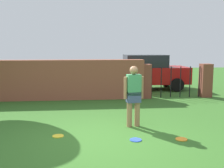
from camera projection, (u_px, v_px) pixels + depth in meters
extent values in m
plane|color=#336623|center=(100.00, 139.00, 6.12)|extent=(40.00, 40.00, 0.00)
cube|color=brown|center=(56.00, 80.00, 10.63)|extent=(7.03, 0.50, 1.59)
cylinder|color=#9E704C|center=(129.00, 111.00, 7.04)|extent=(0.14, 0.14, 0.85)
cylinder|color=#9E704C|center=(137.00, 111.00, 7.09)|extent=(0.14, 0.14, 0.85)
cube|color=#3F4C72|center=(134.00, 97.00, 7.01)|extent=(0.39, 0.27, 0.28)
cube|color=#3F8C59|center=(134.00, 85.00, 6.96)|extent=(0.39, 0.27, 0.55)
sphere|color=#9E704C|center=(134.00, 70.00, 6.91)|extent=(0.22, 0.22, 0.22)
cylinder|color=#9E704C|center=(125.00, 88.00, 6.92)|extent=(0.09, 0.09, 0.58)
cylinder|color=#9E704C|center=(142.00, 87.00, 7.03)|extent=(0.09, 0.09, 0.58)
cube|color=brown|center=(145.00, 81.00, 10.99)|extent=(0.44, 0.44, 1.40)
cube|color=brown|center=(206.00, 80.00, 11.23)|extent=(0.44, 0.44, 1.40)
cylinder|color=black|center=(152.00, 82.00, 11.02)|extent=(0.04, 0.04, 1.30)
cylinder|color=black|center=(161.00, 82.00, 11.06)|extent=(0.04, 0.04, 1.30)
cylinder|color=black|center=(171.00, 82.00, 11.10)|extent=(0.04, 0.04, 1.30)
cylinder|color=black|center=(180.00, 82.00, 11.14)|extent=(0.04, 0.04, 1.30)
cylinder|color=black|center=(190.00, 82.00, 11.17)|extent=(0.04, 0.04, 1.30)
cylinder|color=black|center=(199.00, 82.00, 11.21)|extent=(0.04, 0.04, 1.30)
cube|color=#A51111|center=(145.00, 75.00, 13.20)|extent=(4.22, 1.74, 0.80)
cube|color=#1E2328|center=(145.00, 61.00, 13.10)|extent=(2.01, 1.52, 0.60)
cylinder|color=black|center=(166.00, 80.00, 14.24)|extent=(0.64, 0.23, 0.64)
cylinder|color=black|center=(177.00, 85.00, 12.56)|extent=(0.64, 0.23, 0.64)
cylinder|color=black|center=(116.00, 81.00, 13.95)|extent=(0.64, 0.23, 0.64)
cylinder|color=black|center=(120.00, 86.00, 12.28)|extent=(0.64, 0.23, 0.64)
cylinder|color=blue|center=(136.00, 140.00, 6.06)|extent=(0.27, 0.27, 0.02)
cylinder|color=yellow|center=(58.00, 136.00, 6.32)|extent=(0.27, 0.27, 0.02)
cylinder|color=orange|center=(181.00, 139.00, 6.11)|extent=(0.27, 0.27, 0.02)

